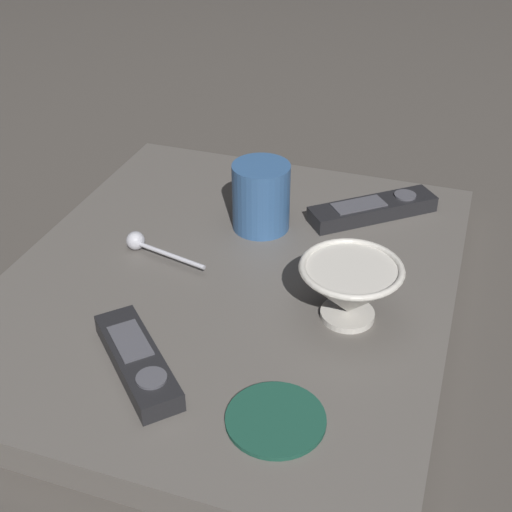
% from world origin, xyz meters
% --- Properties ---
extents(ground_plane, '(6.00, 6.00, 0.00)m').
position_xyz_m(ground_plane, '(0.00, 0.00, 0.00)').
color(ground_plane, '#47423D').
extents(table, '(0.57, 0.67, 0.04)m').
position_xyz_m(table, '(0.00, 0.00, 0.02)').
color(table, '#5B5651').
rests_on(table, ground).
extents(cereal_bowl, '(0.12, 0.12, 0.08)m').
position_xyz_m(cereal_bowl, '(-0.16, 0.04, 0.08)').
color(cereal_bowl, beige).
rests_on(cereal_bowl, table).
extents(coffee_mug, '(0.08, 0.08, 0.10)m').
position_xyz_m(coffee_mug, '(0.00, -0.13, 0.09)').
color(coffee_mug, '#33598C').
rests_on(coffee_mug, table).
extents(teaspoon, '(0.13, 0.04, 0.03)m').
position_xyz_m(teaspoon, '(0.13, -0.02, 0.05)').
color(teaspoon, silver).
rests_on(teaspoon, table).
extents(tv_remote_near, '(0.15, 0.15, 0.03)m').
position_xyz_m(tv_remote_near, '(0.03, 0.20, 0.05)').
color(tv_remote_near, black).
rests_on(tv_remote_near, table).
extents(tv_remote_far, '(0.18, 0.16, 0.03)m').
position_xyz_m(tv_remote_far, '(-0.15, -0.21, 0.05)').
color(tv_remote_far, black).
rests_on(tv_remote_far, table).
extents(drink_coaster, '(0.10, 0.10, 0.01)m').
position_xyz_m(drink_coaster, '(-0.13, 0.22, 0.04)').
color(drink_coaster, '#194738').
rests_on(drink_coaster, table).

